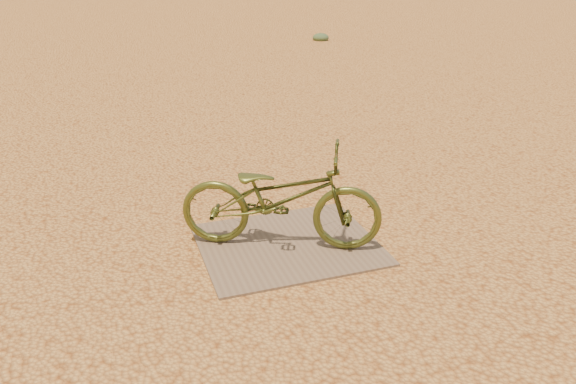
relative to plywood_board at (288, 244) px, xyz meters
name	(u,v)px	position (x,y,z in m)	size (l,w,h in m)	color
ground	(248,243)	(-0.33, 0.15, -0.01)	(120.00, 120.00, 0.00)	tan
plywood_board	(288,244)	(0.00, 0.00, 0.00)	(1.55, 1.30, 0.02)	brown
bicycle	(281,198)	(-0.07, 0.00, 0.47)	(0.61, 1.75, 0.92)	#464F1F
kale_b	(321,40)	(4.87, 11.28, -0.01)	(0.47, 0.47, 0.26)	#4D6643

